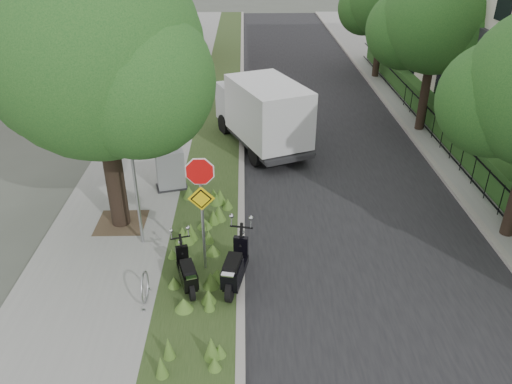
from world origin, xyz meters
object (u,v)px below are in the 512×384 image
scooter_near (188,276)px  scooter_far (234,272)px  sign_assembly (201,192)px  box_truck (262,111)px  utility_cabinet (170,170)px

scooter_near → scooter_far: size_ratio=0.84×
sign_assembly → scooter_near: sign_assembly is taller
scooter_near → box_truck: 8.96m
scooter_far → box_truck: box_truck is taller
scooter_near → scooter_far: scooter_far is taller
scooter_far → box_truck: bearing=83.7°
scooter_far → sign_assembly: bearing=135.2°
utility_cabinet → scooter_near: bearing=-78.6°
scooter_near → scooter_far: (1.11, 0.03, 0.07)m
sign_assembly → utility_cabinet: sign_assembly is taller
sign_assembly → scooter_far: bearing=-44.8°
box_truck → scooter_near: bearing=-103.4°
sign_assembly → box_truck: bearing=77.8°
scooter_far → box_truck: (0.95, 8.63, 0.93)m
scooter_far → utility_cabinet: (-2.16, 5.14, 0.18)m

